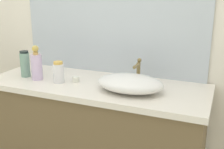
{
  "coord_description": "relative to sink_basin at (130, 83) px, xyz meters",
  "views": [
    {
      "loc": [
        0.88,
        -1.15,
        1.42
      ],
      "look_at": [
        0.23,
        0.4,
        0.92
      ],
      "focal_mm": 44.99,
      "sensor_mm": 36.0,
      "label": 1
    }
  ],
  "objects": [
    {
      "name": "vanity_counter",
      "position": [
        -0.26,
        0.06,
        -0.47
      ],
      "size": [
        1.47,
        0.55,
        0.84
      ],
      "color": "brown",
      "rests_on": "ground"
    },
    {
      "name": "sink_basin",
      "position": [
        0.0,
        0.0,
        0.0
      ],
      "size": [
        0.41,
        0.28,
        0.1
      ],
      "primitive_type": "ellipsoid",
      "color": "silver",
      "rests_on": "vanity_counter"
    },
    {
      "name": "faucet",
      "position": [
        0.0,
        0.16,
        0.05
      ],
      "size": [
        0.03,
        0.12,
        0.16
      ],
      "color": "olive",
      "rests_on": "vanity_counter"
    },
    {
      "name": "soap_dispenser",
      "position": [
        -0.66,
        -0.02,
        0.05
      ],
      "size": [
        0.08,
        0.08,
        0.24
      ],
      "color": "silver",
      "rests_on": "vanity_counter"
    },
    {
      "name": "lotion_bottle",
      "position": [
        -0.78,
        0.01,
        0.04
      ],
      "size": [
        0.06,
        0.06,
        0.18
      ],
      "color": "gray",
      "rests_on": "vanity_counter"
    },
    {
      "name": "bathroom_wall_rear",
      "position": [
        -0.36,
        0.37,
        0.41
      ],
      "size": [
        6.0,
        0.06,
        2.6
      ],
      "primitive_type": "cube",
      "color": "silver",
      "rests_on": "ground"
    },
    {
      "name": "candle_jar",
      "position": [
        -0.39,
        0.04,
        -0.03
      ],
      "size": [
        0.04,
        0.04,
        0.03
      ],
      "primitive_type": "cylinder",
      "color": "silver",
      "rests_on": "vanity_counter"
    },
    {
      "name": "perfume_bottle",
      "position": [
        -0.49,
        -0.02,
        0.02
      ],
      "size": [
        0.07,
        0.07,
        0.14
      ],
      "color": "white",
      "rests_on": "vanity_counter"
    }
  ]
}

